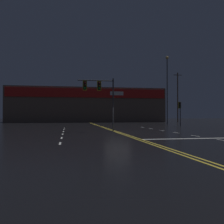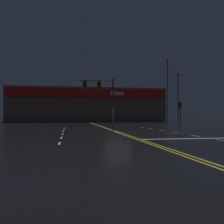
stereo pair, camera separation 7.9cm
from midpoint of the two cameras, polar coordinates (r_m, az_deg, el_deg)
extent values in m
plane|color=black|center=(24.32, 1.37, -4.62)|extent=(200.00, 200.00, 0.00)
cube|color=gold|center=(24.29, 1.02, -4.61)|extent=(0.12, 60.00, 0.01)
cube|color=gold|center=(24.35, 1.71, -4.61)|extent=(0.12, 60.00, 0.01)
cube|color=silver|center=(14.90, -11.76, -7.04)|extent=(0.12, 1.40, 0.01)
cube|color=silver|center=(18.48, -11.40, -5.81)|extent=(0.12, 1.40, 0.01)
cube|color=silver|center=(22.07, -11.15, -4.99)|extent=(0.12, 1.40, 0.01)
cube|color=silver|center=(25.66, -10.98, -4.40)|extent=(0.12, 1.40, 0.01)
cube|color=silver|center=(29.25, -10.84, -3.95)|extent=(0.12, 1.40, 0.01)
cube|color=silver|center=(32.84, -10.74, -3.60)|extent=(0.12, 1.40, 0.01)
cube|color=silver|center=(17.91, 24.06, -5.92)|extent=(0.12, 1.40, 0.01)
cube|color=silver|center=(20.98, 18.54, -5.18)|extent=(0.12, 1.40, 0.01)
cube|color=silver|center=(24.20, 14.46, -4.60)|extent=(0.12, 1.40, 0.01)
cube|color=silver|center=(27.52, 11.36, -4.15)|extent=(0.12, 1.40, 0.01)
cube|color=silver|center=(30.89, 8.94, -3.78)|extent=(0.12, 1.40, 0.01)
cube|color=silver|center=(34.32, 6.99, -3.48)|extent=(0.12, 1.40, 0.01)
cube|color=silver|center=(19.14, 21.59, -5.60)|extent=(10.02, 0.40, 0.01)
cylinder|color=#38383D|center=(25.63, 0.35, 1.65)|extent=(0.14, 0.14, 5.43)
cylinder|color=#38383D|center=(25.59, -3.70, 7.20)|extent=(3.64, 0.10, 0.10)
cube|color=black|center=(25.56, -2.88, 5.99)|extent=(0.28, 0.24, 0.84)
cube|color=gold|center=(25.56, -2.88, 5.99)|extent=(0.42, 0.08, 0.99)
sphere|color=#500705|center=(25.44, -2.84, 6.60)|extent=(0.17, 0.17, 0.17)
sphere|color=#543707|center=(25.41, -2.84, 6.03)|extent=(0.17, 0.17, 0.17)
sphere|color=green|center=(25.38, -2.84, 5.47)|extent=(0.17, 0.17, 0.17)
cube|color=black|center=(25.43, -6.16, 6.03)|extent=(0.28, 0.24, 0.84)
cube|color=gold|center=(25.43, -6.16, 6.03)|extent=(0.42, 0.08, 0.99)
sphere|color=#500705|center=(25.30, -6.13, 6.64)|extent=(0.17, 0.17, 0.17)
sphere|color=#543707|center=(25.27, -6.13, 6.07)|extent=(0.17, 0.17, 0.17)
sphere|color=green|center=(25.24, -6.14, 5.51)|extent=(0.17, 0.17, 0.17)
cylinder|color=#38383D|center=(39.02, 15.45, -0.46)|extent=(0.13, 0.13, 3.64)
cube|color=black|center=(39.21, 15.33, 1.51)|extent=(0.28, 0.24, 0.84)
cube|color=gold|center=(39.21, 15.33, 1.51)|extent=(0.42, 0.08, 0.99)
sphere|color=#500705|center=(39.08, 15.43, 1.89)|extent=(0.17, 0.17, 0.17)
sphere|color=#543707|center=(39.07, 15.43, 1.52)|extent=(0.17, 0.17, 0.17)
sphere|color=green|center=(39.06, 15.43, 1.15)|extent=(0.17, 0.17, 0.17)
cylinder|color=#59595E|center=(46.43, 12.63, 4.61)|extent=(0.20, 0.20, 11.94)
sphere|color=#F4C666|center=(47.40, 12.60, 12.03)|extent=(0.56, 0.56, 0.56)
cube|color=brown|center=(63.05, -5.58, 1.51)|extent=(37.64, 10.00, 8.27)
cube|color=red|center=(58.15, -5.20, 4.36)|extent=(36.89, 0.20, 2.07)
cube|color=white|center=(59.01, 1.21, 4.28)|extent=(3.20, 0.16, 0.90)
cylinder|color=#4C3828|center=(64.48, 14.91, 3.29)|extent=(0.26, 0.26, 12.32)
cube|color=#4C3828|center=(65.10, 14.90, 8.17)|extent=(2.20, 0.12, 0.12)
camera|label=1|loc=(0.04, -89.92, 0.00)|focal=40.00mm
camera|label=2|loc=(0.04, 90.08, 0.00)|focal=40.00mm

